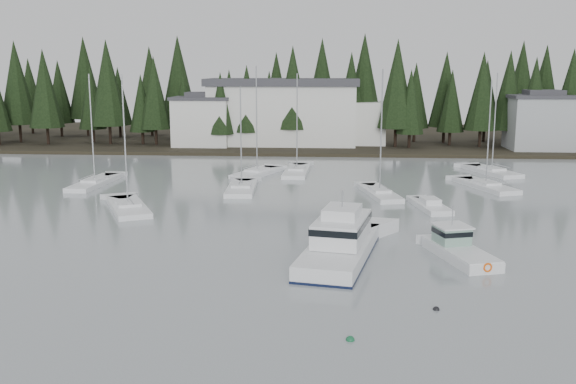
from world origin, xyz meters
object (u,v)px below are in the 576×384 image
Objects in this scene: house_east_a at (542,121)px; sailboat_6 at (128,209)px; harbor_inn at (295,113)px; sailboat_1 at (242,190)px; sailboat_0 at (257,174)px; house_west at (202,120)px; sailboat_8 at (379,195)px; lobster_boat_teal at (458,251)px; sailboat_12 at (297,172)px; runabout_1 at (430,207)px; sailboat_10 at (492,173)px; sailboat_3 at (486,187)px; sailboat_7 at (95,184)px; cabin_cruiser_center at (340,246)px.

sailboat_6 reaches higher than house_east_a.
harbor_inn is 2.52× the size of sailboat_1.
sailboat_1 is at bearing -161.07° from sailboat_0.
sailboat_8 reaches higher than house_west.
lobster_boat_teal is 30.99m from sailboat_6.
sailboat_1 is (-3.43, -39.72, -5.72)m from harbor_inn.
sailboat_12 reaches higher than house_east_a.
harbor_inn is 65.75m from lobster_boat_teal.
runabout_1 is at bearing -113.78° from sailboat_0.
sailboat_10 reaches higher than harbor_inn.
sailboat_3 is (-15.66, -32.07, -4.84)m from house_east_a.
house_east_a is at bearing -38.12° from sailboat_0.
sailboat_6 is 0.96× the size of sailboat_8.
sailboat_6 is 26.96m from sailboat_12.
sailboat_0 reaches higher than sailboat_7.
runabout_1 is at bearing -111.21° from sailboat_6.
lobster_boat_teal is 0.55× the size of sailboat_0.
sailboat_7 reaches higher than sailboat_3.
sailboat_7 is at bearing 72.01° from sailboat_3.
house_east_a is at bearing -16.82° from cabin_cruiser_center.
lobster_boat_teal is 16.01m from runabout_1.
sailboat_12 is 1.82× the size of runabout_1.
lobster_boat_teal is at bearing 167.78° from runabout_1.
sailboat_6 is at bearing 176.56° from sailboat_0.
house_west is 47.47m from sailboat_10.
runabout_1 is (0.39, 16.00, -0.34)m from lobster_boat_teal.
sailboat_1 is 0.90× the size of sailboat_12.
sailboat_12 is at bearing 73.56° from sailboat_10.
harbor_inn is at bearing 12.52° from house_west.
lobster_boat_teal is 1.07× the size of runabout_1.
harbor_inn is 50.55m from runabout_1.
house_west is at bearing 178.94° from house_east_a.
cabin_cruiser_center is 1.01× the size of sailboat_10.
sailboat_10 is at bearing -37.31° from runabout_1.
sailboat_3 is 0.95× the size of sailboat_7.
sailboat_10 is (41.46, -22.66, -4.59)m from house_west.
sailboat_3 is 13.73m from runabout_1.
sailboat_10 reaches higher than sailboat_3.
house_east_a is 55.43m from sailboat_1.
sailboat_0 is 27.28m from sailboat_3.
lobster_boat_teal is (15.18, -63.76, -5.30)m from harbor_inn.
sailboat_12 reaches higher than sailboat_7.
sailboat_1 is (-10.43, 24.47, -0.76)m from cabin_cruiser_center.
sailboat_8 is at bearing -6.82° from lobster_boat_teal.
sailboat_10 is (26.42, -26.00, -5.71)m from harbor_inn.
sailboat_7 reaches higher than cabin_cruiser_center.
sailboat_7 is (-43.86, -1.09, 0.00)m from sailboat_3.
sailboat_1 reaches higher than runabout_1.
house_west is at bearing 41.57° from sailboat_10.
sailboat_3 is (26.73, 3.31, 0.01)m from sailboat_1.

